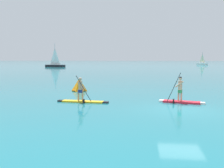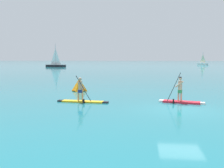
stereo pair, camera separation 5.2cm
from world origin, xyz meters
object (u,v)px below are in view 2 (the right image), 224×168
race_marker_buoy (79,85)px  sailboat_left_horizon (56,65)px  paddleboarder_mid_center (181,98)px  paddleboarder_near_left (82,97)px  sailboat_right_horizon (203,63)px

race_marker_buoy → sailboat_left_horizon: sailboat_left_horizon is taller
paddleboarder_mid_center → paddleboarder_near_left: bearing=19.2°
paddleboarder_near_left → sailboat_right_horizon: size_ratio=0.67×
paddleboarder_mid_center → sailboat_right_horizon: bearing=-88.5°
sailboat_right_horizon → paddleboarder_mid_center: bearing=134.7°
race_marker_buoy → sailboat_left_horizon: size_ratio=0.18×
paddleboarder_mid_center → sailboat_left_horizon: 69.26m
sailboat_left_horizon → sailboat_right_horizon: bearing=-135.7°
paddleboarder_near_left → sailboat_right_horizon: 97.20m
paddleboarder_near_left → race_marker_buoy: 5.93m
paddleboarder_mid_center → race_marker_buoy: 9.68m
paddleboarder_near_left → paddleboarder_mid_center: (6.55, 0.49, -0.01)m
paddleboarder_near_left → sailboat_left_horizon: sailboat_left_horizon is taller
paddleboarder_mid_center → sailboat_right_horizon: size_ratio=0.56×
paddleboarder_near_left → paddleboarder_mid_center: 6.57m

